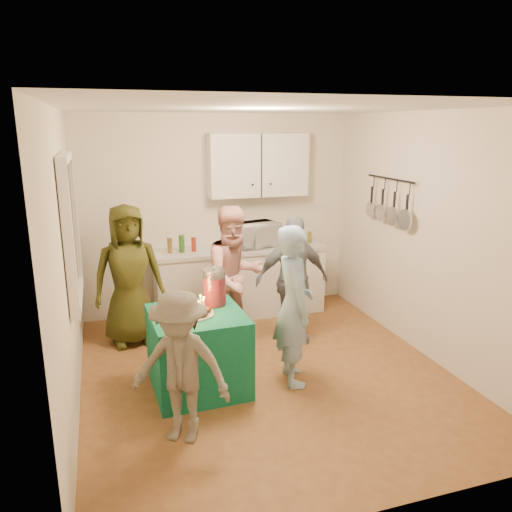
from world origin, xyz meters
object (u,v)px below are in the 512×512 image
object	(u,v)px
microwave	(256,235)
punch_jar	(214,288)
child_near_left	(180,368)
counter	(240,283)
woman_back_right	(292,280)
woman_back_center	(235,278)
woman_back_left	(129,275)
man_birthday	(294,305)
party_table	(198,351)

from	to	relation	value
microwave	punch_jar	world-z (taller)	microwave
child_near_left	counter	bearing A→B (deg)	95.28
punch_jar	woman_back_right	size ratio (longest dim) A/B	0.23
woman_back_right	woman_back_center	bearing A→B (deg)	174.63
woman_back_center	child_near_left	bearing A→B (deg)	-134.44
woman_back_left	counter	bearing A→B (deg)	12.58
counter	microwave	xyz separation A→B (m)	(0.22, 0.00, 0.64)
counter	woman_back_center	world-z (taller)	woman_back_center
microwave	child_near_left	size ratio (longest dim) A/B	0.45
counter	microwave	world-z (taller)	microwave
man_birthday	woman_back_right	distance (m)	0.95
child_near_left	woman_back_center	bearing A→B (deg)	91.45
party_table	woman_back_center	xyz separation A→B (m)	(0.60, 0.82, 0.43)
counter	woman_back_left	distance (m)	1.57
woman_back_center	counter	bearing A→B (deg)	56.38
counter	man_birthday	xyz separation A→B (m)	(0.00, -1.90, 0.35)
party_table	counter	bearing A→B (deg)	62.77
punch_jar	woman_back_right	xyz separation A→B (m)	(1.04, 0.58, -0.19)
party_table	child_near_left	bearing A→B (deg)	-110.39
party_table	man_birthday	xyz separation A→B (m)	(0.91, -0.14, 0.40)
counter	woman_back_right	xyz separation A→B (m)	(0.34, -1.01, 0.31)
punch_jar	child_near_left	world-z (taller)	child_near_left
woman_back_center	child_near_left	xyz separation A→B (m)	(-0.88, -1.58, -0.18)
microwave	woman_back_left	bearing A→B (deg)	-178.15
counter	party_table	world-z (taller)	counter
woman_back_left	child_near_left	xyz separation A→B (m)	(0.25, -2.02, -0.19)
woman_back_center	woman_back_right	distance (m)	0.66
party_table	child_near_left	size ratio (longest dim) A/B	0.68
woman_back_right	child_near_left	bearing A→B (deg)	-134.85
man_birthday	woman_back_right	world-z (taller)	man_birthday
woman_back_center	party_table	bearing A→B (deg)	-141.34
microwave	counter	bearing A→B (deg)	165.23
microwave	child_near_left	xyz separation A→B (m)	(-1.41, -2.52, -0.44)
microwave	child_near_left	bearing A→B (deg)	-134.05
woman_back_left	child_near_left	size ratio (longest dim) A/B	1.30
man_birthday	child_near_left	bearing A→B (deg)	125.00
party_table	punch_jar	distance (m)	0.61
man_birthday	woman_back_left	distance (m)	2.01
counter	woman_back_right	bearing A→B (deg)	-71.35
counter	man_birthday	world-z (taller)	man_birthday
microwave	man_birthday	bearing A→B (deg)	-111.35
microwave	man_birthday	world-z (taller)	man_birthday
party_table	woman_back_right	size ratio (longest dim) A/B	0.57
microwave	woman_back_center	xyz separation A→B (m)	(-0.53, -0.94, -0.26)
counter	microwave	distance (m)	0.67
counter	woman_back_left	size ratio (longest dim) A/B	1.36
punch_jar	man_birthday	size ratio (longest dim) A/B	0.22
man_birthday	woman_back_right	size ratio (longest dim) A/B	1.06
punch_jar	child_near_left	bearing A→B (deg)	-117.89
microwave	party_table	xyz separation A→B (m)	(-1.13, -1.76, -0.69)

